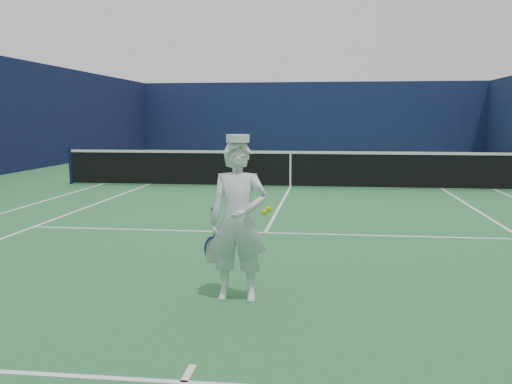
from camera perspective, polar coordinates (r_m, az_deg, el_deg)
ground at (r=15.85m, az=3.45°, el=0.47°), size 80.00×80.00×0.00m
court_markings at (r=15.85m, az=3.45°, el=0.48°), size 11.03×23.83×0.01m
windscreen_fence at (r=15.74m, az=3.50°, el=7.72°), size 20.12×36.12×4.00m
tennis_net at (r=15.80m, az=3.46°, el=2.47°), size 12.88×0.09×1.07m
tennis_player at (r=5.96m, az=-1.81°, el=-2.85°), size 0.77×0.45×1.74m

